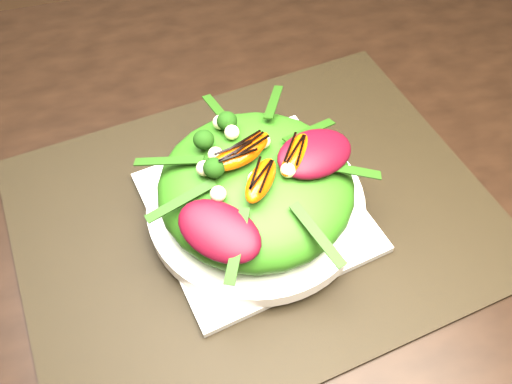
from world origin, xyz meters
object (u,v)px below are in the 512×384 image
object	(u,v)px
lettuce_mound	(256,186)
dining_table	(229,188)
salad_bowl	(256,204)
orange_segment	(234,143)
placemat	(256,214)
plate_base	(256,211)

from	to	relation	value
lettuce_mound	dining_table	bearing A→B (deg)	105.70
salad_bowl	orange_segment	size ratio (longest dim) A/B	4.21
dining_table	placemat	xyz separation A→B (m)	(0.02, -0.06, 0.02)
placemat	salad_bowl	distance (m)	0.02
plate_base	orange_segment	size ratio (longest dim) A/B	3.88
dining_table	orange_segment	size ratio (longest dim) A/B	26.47
plate_base	salad_bowl	xyz separation A→B (m)	(0.00, 0.00, 0.01)
placemat	salad_bowl	world-z (taller)	salad_bowl
plate_base	orange_segment	distance (m)	0.10
placemat	plate_base	bearing A→B (deg)	0.00
dining_table	lettuce_mound	distance (m)	0.10
placemat	salad_bowl	bearing A→B (deg)	0.00
dining_table	plate_base	xyz separation A→B (m)	(0.02, -0.06, 0.03)
placemat	plate_base	size ratio (longest dim) A/B	2.37
orange_segment	placemat	bearing A→B (deg)	-62.86
dining_table	plate_base	distance (m)	0.07
salad_bowl	dining_table	bearing A→B (deg)	105.70
placemat	plate_base	xyz separation A→B (m)	(0.00, 0.00, 0.01)
plate_base	orange_segment	bearing A→B (deg)	117.14
plate_base	salad_bowl	world-z (taller)	salad_bowl
dining_table	placemat	size ratio (longest dim) A/B	2.88
orange_segment	lettuce_mound	bearing A→B (deg)	-62.86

